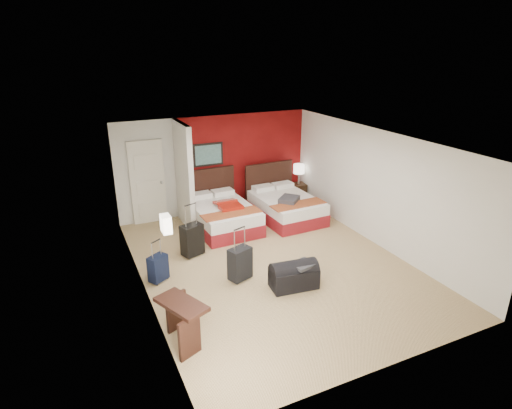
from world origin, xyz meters
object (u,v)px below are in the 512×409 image
bed_right (286,208)px  nightstand (298,193)px  suitcase_charcoal (240,265)px  duffel_bag (294,277)px  bed_left (223,217)px  suitcase_black (192,241)px  suitcase_navy (158,269)px  table_lamp (299,174)px  desk (183,322)px  red_suitcase_open (228,205)px

bed_right → nightstand: (0.89, 0.93, -0.02)m
suitcase_charcoal → duffel_bag: bearing=-59.2°
suitcase_charcoal → duffel_bag: size_ratio=0.73×
bed_left → suitcase_black: suitcase_black is taller
bed_right → suitcase_navy: 3.97m
suitcase_black → suitcase_charcoal: bearing=-87.6°
suitcase_black → suitcase_navy: suitcase_black is taller
bed_right → duffel_bag: (-1.44, -2.89, -0.07)m
suitcase_navy → table_lamp: bearing=-2.7°
nightstand → desk: desk is taller
nightstand → suitcase_black: suitcase_black is taller
suitcase_charcoal → nightstand: bearing=26.4°
suitcase_black → desk: (-0.93, -2.59, 0.01)m
red_suitcase_open → bed_right: bearing=-0.7°
bed_left → nightstand: size_ratio=3.60×
nightstand → red_suitcase_open: bearing=-152.0°
table_lamp → suitcase_charcoal: bearing=-134.3°
suitcase_black → table_lamp: bearing=8.3°
table_lamp → suitcase_navy: 5.21m
bed_left → suitcase_charcoal: bearing=-105.2°
bed_right → suitcase_black: suitcase_black is taller
suitcase_black → suitcase_charcoal: (0.51, -1.32, -0.02)m
red_suitcase_open → duffel_bag: red_suitcase_open is taller
suitcase_charcoal → bed_right: bearing=26.1°
bed_right → suitcase_navy: (-3.61, -1.66, -0.04)m
desk → table_lamp: bearing=21.2°
bed_left → suitcase_charcoal: (-0.55, -2.37, 0.02)m
duffel_bag → desk: bearing=-157.6°
bed_right → table_lamp: bearing=44.4°
red_suitcase_open → duffel_bag: 2.95m
red_suitcase_open → table_lamp: table_lamp is taller
duffel_bag → desk: 2.32m
suitcase_black → duffel_bag: size_ratio=0.78×
desk → red_suitcase_open: bearing=36.1°
suitcase_black → suitcase_navy: bearing=-159.2°
nightstand → duffel_bag: (-2.32, -3.83, -0.05)m
bed_right → table_lamp: (0.89, 0.93, 0.52)m
bed_left → table_lamp: table_lamp is taller
bed_right → red_suitcase_open: bearing=177.0°
duffel_bag → suitcase_black: bearing=130.0°
bed_right → suitcase_charcoal: size_ratio=3.08×
table_lamp → suitcase_black: bearing=-152.8°
red_suitcase_open → table_lamp: bearing=20.6°
suitcase_charcoal → desk: size_ratio=0.76×
desk → bed_left: bearing=38.0°
red_suitcase_open → suitcase_charcoal: red_suitcase_open is taller
red_suitcase_open → suitcase_navy: red_suitcase_open is taller
duffel_bag → desk: (-2.23, -0.62, 0.13)m
red_suitcase_open → suitcase_navy: 2.67m
red_suitcase_open → bed_left: bearing=135.2°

